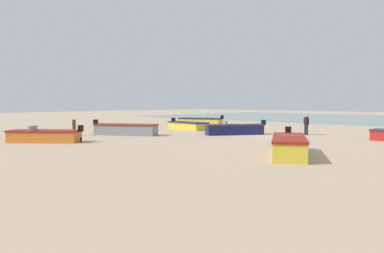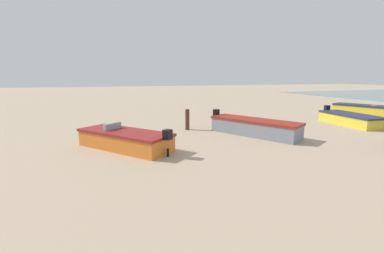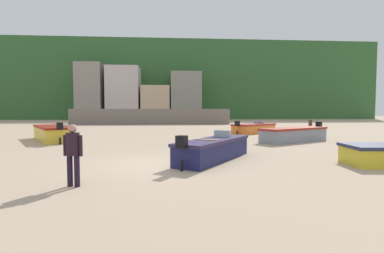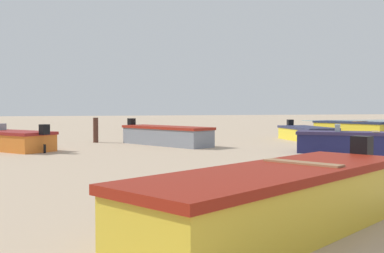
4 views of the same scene
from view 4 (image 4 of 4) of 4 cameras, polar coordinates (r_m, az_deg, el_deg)
name	(u,v)px [view 4 (image 4 of 4)]	position (r m, az deg, el deg)	size (l,w,h in m)	color
boat_yellow_0	(352,129)	(29.84, 18.92, -0.26)	(4.85, 3.17, 1.23)	gold
boat_orange_2	(7,140)	(20.85, -21.64, -1.55)	(4.49, 4.15, 1.12)	orange
boat_navy_3	(360,142)	(18.91, 19.79, -1.84)	(3.61, 4.56, 1.16)	#1B1D50
boat_grey_4	(166,135)	(21.83, -3.18, -1.10)	(5.02, 3.67, 1.21)	gray
boat_yellow_5	(279,201)	(6.72, 10.60, -8.91)	(3.96, 5.26, 1.27)	gold
boat_yellow_6	(307,134)	(25.41, 13.80, -0.84)	(4.47, 2.01, 1.06)	gold
mooring_post_near_water	(96,130)	(23.88, -11.67, -0.43)	(0.26, 0.26, 1.25)	#502F25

